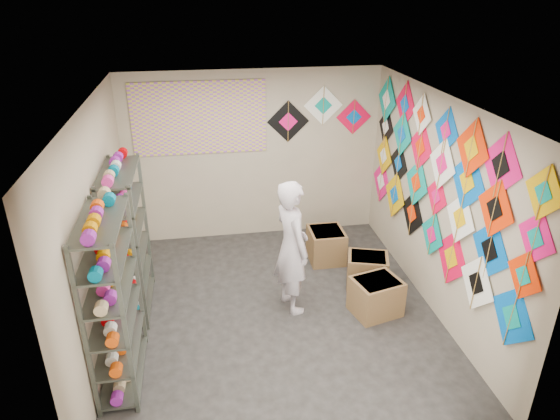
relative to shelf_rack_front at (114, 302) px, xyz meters
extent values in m
plane|color=black|center=(1.78, 0.85, -0.95)|extent=(4.50, 4.50, 0.00)
plane|color=tan|center=(1.78, 3.10, 0.40)|extent=(4.00, 0.00, 4.00)
plane|color=tan|center=(1.78, -1.40, 0.40)|extent=(4.00, 0.00, 4.00)
plane|color=tan|center=(-0.22, 0.85, 0.40)|extent=(0.00, 4.50, 4.50)
plane|color=tan|center=(3.78, 0.85, 0.40)|extent=(0.00, 4.50, 4.50)
plane|color=slate|center=(1.78, 0.85, 1.75)|extent=(4.50, 4.50, 0.00)
cube|color=#4C5147|center=(0.00, 0.00, 0.00)|extent=(0.40, 1.10, 1.90)
cube|color=#4C5147|center=(0.00, 1.30, 0.00)|extent=(0.40, 1.10, 1.90)
cylinder|color=#FF33A5|center=(0.00, -0.48, 0.09)|extent=(0.12, 0.10, 0.12)
cylinder|color=#F44E08|center=(0.00, -0.29, 0.09)|extent=(0.12, 0.10, 0.12)
cylinder|color=orange|center=(0.00, -0.10, 0.09)|extent=(0.12, 0.10, 0.12)
cylinder|color=white|center=(0.00, 0.10, 0.09)|extent=(0.12, 0.10, 0.12)
cylinder|color=#D00006|center=(0.00, 0.29, 0.09)|extent=(0.12, 0.10, 0.12)
cylinder|color=purple|center=(0.00, 0.48, 0.09)|extent=(0.12, 0.10, 0.12)
cylinder|color=tan|center=(0.00, 0.82, 0.09)|extent=(0.12, 0.10, 0.12)
cylinder|color=#006E91|center=(0.00, 1.01, 0.09)|extent=(0.12, 0.10, 0.12)
cylinder|color=#FF33A5|center=(0.00, 1.20, 0.09)|extent=(0.12, 0.10, 0.12)
cylinder|color=#F44E08|center=(0.00, 1.40, 0.09)|extent=(0.12, 0.10, 0.12)
cylinder|color=orange|center=(0.00, 1.59, 0.09)|extent=(0.12, 0.10, 0.12)
cylinder|color=white|center=(0.00, 1.78, 0.09)|extent=(0.12, 0.10, 0.12)
cube|color=blue|center=(3.77, -0.91, 0.03)|extent=(0.04, 0.67, 0.67)
cube|color=white|center=(3.75, -0.30, 0.01)|extent=(0.02, 0.66, 0.66)
cube|color=#ED0535|center=(3.77, 0.29, -0.01)|extent=(0.04, 0.72, 0.72)
cube|color=#059687|center=(3.75, 0.79, 0.03)|extent=(0.02, 0.58, 0.58)
cube|color=black|center=(3.77, 1.45, 0.02)|extent=(0.02, 0.68, 0.68)
cube|color=#EFB102|center=(3.75, 2.05, 0.04)|extent=(0.04, 0.72, 0.72)
cube|color=#F50D6D|center=(3.77, 2.67, 0.02)|extent=(0.03, 0.70, 0.70)
cube|color=#FF2D01|center=(3.75, -0.95, 0.52)|extent=(0.02, 0.50, 0.50)
cube|color=blue|center=(3.77, -0.38, 0.46)|extent=(0.01, 0.67, 0.67)
cube|color=white|center=(3.75, 0.22, 0.53)|extent=(0.04, 0.62, 0.62)
cube|color=#ED0535|center=(3.77, 0.85, 0.53)|extent=(0.02, 0.52, 0.52)
cube|color=#059687|center=(3.75, 1.39, 0.50)|extent=(0.04, 0.66, 0.66)
cube|color=black|center=(3.77, 2.07, 0.53)|extent=(0.02, 0.61, 0.61)
cube|color=#EFB102|center=(3.75, 2.61, 0.46)|extent=(0.02, 0.62, 0.62)
cube|color=#F50D6D|center=(3.77, -0.97, 0.91)|extent=(0.02, 0.52, 0.52)
cube|color=#FF2D01|center=(3.75, -0.36, 0.91)|extent=(0.03, 0.62, 0.62)
cube|color=blue|center=(3.77, 0.23, 0.97)|extent=(0.04, 0.70, 0.70)
cube|color=white|center=(3.75, 0.79, 0.97)|extent=(0.03, 0.64, 0.64)
cube|color=#ED0535|center=(3.77, 1.44, 0.97)|extent=(0.03, 0.65, 0.65)
cube|color=#059687|center=(3.75, 2.02, 0.97)|extent=(0.01, 0.63, 0.63)
cube|color=black|center=(3.77, 2.68, 0.91)|extent=(0.03, 0.59, 0.59)
cube|color=#EFB102|center=(3.75, -0.96, 1.33)|extent=(0.03, 0.51, 0.51)
cube|color=#F50D6D|center=(3.77, -0.29, 1.33)|extent=(0.03, 0.67, 0.67)
cube|color=#FF2D01|center=(3.75, 0.22, 1.34)|extent=(0.03, 0.66, 0.66)
cube|color=blue|center=(3.77, 0.84, 1.35)|extent=(0.03, 0.57, 0.57)
cube|color=white|center=(3.75, 1.48, 1.38)|extent=(0.01, 0.54, 0.54)
cube|color=#ED0535|center=(3.77, 2.06, 1.38)|extent=(0.01, 0.66, 0.66)
cube|color=#059687|center=(3.75, 2.70, 1.31)|extent=(0.02, 0.69, 0.69)
cube|color=black|center=(2.33, 3.09, 0.94)|extent=(0.66, 0.02, 0.66)
cube|color=white|center=(2.88, 3.09, 1.17)|extent=(0.61, 0.02, 0.61)
cube|color=#ED0535|center=(3.38, 3.09, 0.97)|extent=(0.57, 0.02, 0.57)
cube|color=#9E53B5|center=(0.98, 3.08, 1.05)|extent=(2.00, 0.01, 1.10)
imported|color=silver|center=(1.99, 0.96, -0.07)|extent=(0.85, 0.74, 1.75)
cube|color=olive|center=(3.03, 0.64, -0.71)|extent=(0.67, 0.60, 0.48)
cube|color=olive|center=(3.13, 1.29, -0.73)|extent=(0.65, 0.59, 0.45)
cube|color=olive|center=(2.74, 2.05, -0.71)|extent=(0.51, 0.56, 0.49)
camera|label=1|loc=(0.96, -4.35, 2.93)|focal=32.00mm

